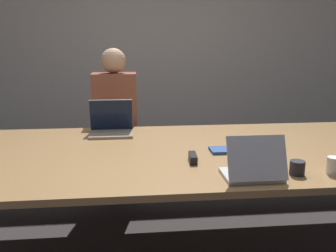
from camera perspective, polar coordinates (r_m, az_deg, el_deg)
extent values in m
plane|color=#383333|center=(2.90, 1.29, -18.29)|extent=(24.00, 24.00, 0.00)
cube|color=beige|center=(4.85, -2.26, 11.71)|extent=(12.00, 0.06, 2.80)
cube|color=#9E7547|center=(2.60, 1.37, -4.13)|extent=(3.65, 1.50, 0.04)
cylinder|color=white|center=(2.32, 23.92, -5.54)|extent=(0.08, 0.08, 0.10)
cube|color=silver|center=(2.15, 12.52, -7.29)|extent=(0.31, 0.24, 0.02)
cube|color=silver|center=(2.03, 13.43, -4.80)|extent=(0.32, 0.10, 0.23)
cube|color=black|center=(2.05, 13.33, -4.83)|extent=(0.31, 0.10, 0.22)
cylinder|color=#232328|center=(2.24, 19.09, -6.04)|extent=(0.08, 0.08, 0.08)
cube|color=gray|center=(3.02, -8.63, -1.24)|extent=(0.34, 0.25, 0.02)
cube|color=gray|center=(3.10, -8.63, 1.72)|extent=(0.35, 0.06, 0.26)
cube|color=#0F1933|center=(3.09, -8.63, 1.64)|extent=(0.34, 0.06, 0.25)
cube|color=#2D2D38|center=(3.68, -7.77, -7.54)|extent=(0.32, 0.24, 0.45)
cube|color=brown|center=(3.51, -8.07, 1.77)|extent=(0.40, 0.24, 0.76)
sphere|color=tan|center=(3.45, -8.33, 9.83)|extent=(0.22, 0.22, 0.22)
cube|color=black|center=(2.35, 3.80, -4.86)|extent=(0.05, 0.15, 0.05)
cube|color=#2D4C8C|center=(2.59, 9.03, -3.64)|extent=(0.23, 0.15, 0.02)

